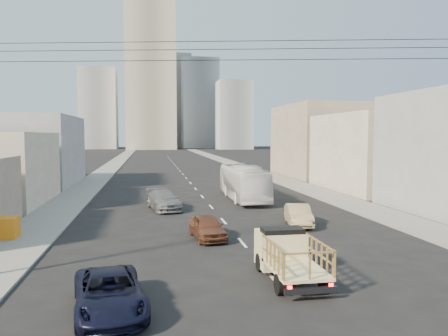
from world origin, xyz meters
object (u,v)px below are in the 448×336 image
object	(u,v)px
sedan_grey	(164,200)
crate_stack	(0,228)
flatbed_pickup	(289,252)
city_bus	(243,182)
sedan_tan	(299,215)
navy_pickup	(109,293)
sedan_brown	(207,227)

from	to	relation	value
sedan_grey	crate_stack	bearing A→B (deg)	-147.90
flatbed_pickup	city_bus	distance (m)	21.99
sedan_tan	crate_stack	distance (m)	17.53
crate_stack	sedan_grey	bearing A→B (deg)	42.94
navy_pickup	city_bus	bearing A→B (deg)	59.20
navy_pickup	sedan_brown	distance (m)	10.58
sedan_tan	sedan_grey	xyz separation A→B (m)	(-8.30, 7.54, 0.07)
flatbed_pickup	sedan_grey	size ratio (longest dim) A/B	0.87
sedan_brown	sedan_tan	world-z (taller)	sedan_tan
crate_stack	flatbed_pickup	bearing A→B (deg)	-33.31
sedan_brown	sedan_grey	size ratio (longest dim) A/B	0.77
city_bus	sedan_brown	world-z (taller)	city_bus
crate_stack	sedan_brown	bearing A→B (deg)	-7.75
sedan_grey	flatbed_pickup	bearing A→B (deg)	-86.80
crate_stack	navy_pickup	bearing A→B (deg)	-58.56
sedan_brown	sedan_tan	bearing A→B (deg)	16.08
navy_pickup	crate_stack	bearing A→B (deg)	112.56
flatbed_pickup	sedan_brown	size ratio (longest dim) A/B	1.13
flatbed_pickup	navy_pickup	size ratio (longest dim) A/B	0.94
flatbed_pickup	sedan_grey	distance (m)	18.03
sedan_tan	sedan_grey	distance (m)	11.21
sedan_tan	sedan_grey	bearing A→B (deg)	148.77
flatbed_pickup	navy_pickup	world-z (taller)	flatbed_pickup
flatbed_pickup	crate_stack	distance (m)	16.25
sedan_tan	crate_stack	size ratio (longest dim) A/B	2.24
sedan_grey	sedan_brown	bearing A→B (deg)	-89.27
sedan_brown	sedan_grey	distance (m)	10.31
sedan_grey	crate_stack	xyz separation A→B (m)	(-9.21, -8.56, -0.05)
navy_pickup	crate_stack	xyz separation A→B (m)	(-6.80, 11.12, 0.04)
sedan_brown	city_bus	bearing A→B (deg)	63.98
flatbed_pickup	sedan_brown	xyz separation A→B (m)	(-2.31, 7.39, -0.43)
flatbed_pickup	sedan_tan	world-z (taller)	flatbed_pickup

